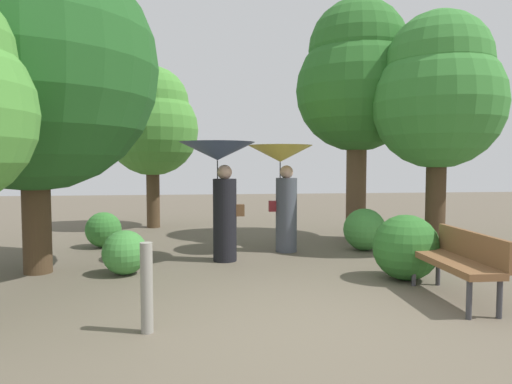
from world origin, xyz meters
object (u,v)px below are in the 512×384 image
at_px(tree_near_right, 358,78).
at_px(tree_mid_right, 438,92).
at_px(park_bench, 459,258).
at_px(path_marker_post, 147,288).
at_px(person_left, 220,173).
at_px(person_right, 282,174).
at_px(tree_far_back, 152,122).
at_px(tree_near_left, 32,49).

bearing_deg(tree_near_right, tree_mid_right, -53.30).
height_order(park_bench, tree_mid_right, tree_mid_right).
xyz_separation_m(tree_mid_right, path_marker_post, (-4.99, -3.72, -2.55)).
bearing_deg(person_left, tree_near_right, -52.13).
distance_m(person_right, tree_far_back, 4.68).
height_order(tree_near_right, tree_far_back, tree_near_right).
relative_size(person_right, tree_far_back, 0.48).
bearing_deg(tree_far_back, tree_near_left, -104.67).
relative_size(tree_near_right, tree_far_back, 1.25).
bearing_deg(person_left, tree_mid_right, -77.47).
relative_size(person_left, tree_near_right, 0.39).
xyz_separation_m(park_bench, tree_mid_right, (1.38, 3.10, 2.49)).
xyz_separation_m(person_left, tree_near_right, (3.06, 1.93, 1.99)).
height_order(person_left, tree_mid_right, tree_mid_right).
height_order(tree_mid_right, path_marker_post, tree_mid_right).
height_order(tree_near_left, tree_mid_right, tree_near_left).
bearing_deg(tree_mid_right, tree_near_left, -171.68).
distance_m(tree_near_left, tree_far_back, 4.99).
xyz_separation_m(park_bench, tree_near_left, (-5.52, 2.09, 2.82)).
relative_size(person_left, tree_far_back, 0.49).
xyz_separation_m(tree_mid_right, tree_far_back, (-5.64, 3.78, -0.28)).
distance_m(person_left, tree_near_left, 3.37).
bearing_deg(person_left, park_bench, -127.81).
bearing_deg(path_marker_post, tree_far_back, 94.95).
distance_m(person_right, path_marker_post, 4.52).
distance_m(tree_near_right, tree_mid_right, 1.85).
height_order(person_left, path_marker_post, person_left).
height_order(tree_near_left, path_marker_post, tree_near_left).
height_order(park_bench, tree_far_back, tree_far_back).
xyz_separation_m(person_left, tree_near_left, (-2.77, -0.51, 1.84)).
distance_m(park_bench, tree_near_right, 5.43).
distance_m(park_bench, tree_mid_right, 4.21).
distance_m(tree_far_back, path_marker_post, 7.87).
relative_size(tree_mid_right, tree_far_back, 1.09).
bearing_deg(person_left, tree_near_left, 105.89).
xyz_separation_m(person_right, tree_mid_right, (2.94, -0.18, 1.54)).
height_order(person_left, person_right, person_left).
xyz_separation_m(person_right, tree_near_left, (-3.96, -1.18, 1.87)).
bearing_deg(tree_mid_right, person_right, 176.58).
distance_m(tree_mid_right, tree_far_back, 6.80).
xyz_separation_m(person_left, tree_mid_right, (4.13, 0.50, 1.51)).
bearing_deg(person_left, path_marker_post, 170.47).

